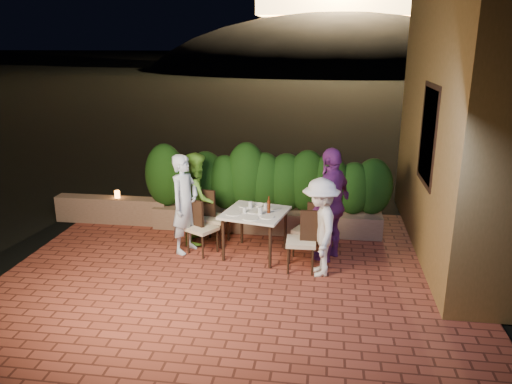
% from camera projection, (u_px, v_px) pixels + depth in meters
% --- Properties ---
extents(ground, '(400.00, 400.00, 0.00)m').
position_uv_depth(ground, '(232.00, 288.00, 7.16)').
color(ground, black).
rests_on(ground, ground).
extents(terrace_floor, '(7.00, 6.00, 0.15)m').
position_uv_depth(terrace_floor, '(238.00, 276.00, 7.65)').
color(terrace_floor, brown).
rests_on(terrace_floor, ground).
extents(building_wall, '(1.60, 5.00, 5.00)m').
position_uv_depth(building_wall, '(479.00, 99.00, 7.83)').
color(building_wall, olive).
rests_on(building_wall, ground).
extents(window_pane, '(0.08, 1.00, 1.40)m').
position_uv_depth(window_pane, '(430.00, 135.00, 7.61)').
color(window_pane, black).
rests_on(window_pane, building_wall).
extents(window_frame, '(0.06, 1.15, 1.55)m').
position_uv_depth(window_frame, '(429.00, 135.00, 7.61)').
color(window_frame, black).
rests_on(window_frame, building_wall).
extents(planter, '(4.20, 0.55, 0.40)m').
position_uv_depth(planter, '(266.00, 220.00, 9.25)').
color(planter, '#795F4D').
rests_on(planter, ground).
extents(hedge, '(4.00, 0.70, 1.10)m').
position_uv_depth(hedge, '(266.00, 181.00, 9.03)').
color(hedge, '#13360E').
rests_on(hedge, planter).
extents(parapet, '(2.20, 0.30, 0.50)m').
position_uv_depth(parapet, '(112.00, 210.00, 9.65)').
color(parapet, '#795F4D').
rests_on(parapet, ground).
extents(hill, '(52.00, 40.00, 22.00)m').
position_uv_depth(hill, '(334.00, 101.00, 64.89)').
color(hill, black).
rests_on(hill, ground).
extents(dining_table, '(1.13, 1.13, 0.75)m').
position_uv_depth(dining_table, '(255.00, 233.00, 8.12)').
color(dining_table, white).
rests_on(dining_table, ground).
extents(plate_nw, '(0.24, 0.24, 0.01)m').
position_uv_depth(plate_nw, '(233.00, 214.00, 7.90)').
color(plate_nw, white).
rests_on(plate_nw, dining_table).
extents(plate_sw, '(0.21, 0.21, 0.01)m').
position_uv_depth(plate_sw, '(245.00, 206.00, 8.27)').
color(plate_sw, white).
rests_on(plate_sw, dining_table).
extents(plate_ne, '(0.23, 0.23, 0.01)m').
position_uv_depth(plate_ne, '(267.00, 217.00, 7.75)').
color(plate_ne, white).
rests_on(plate_ne, dining_table).
extents(plate_se, '(0.20, 0.20, 0.01)m').
position_uv_depth(plate_se, '(275.00, 208.00, 8.15)').
color(plate_se, white).
rests_on(plate_se, dining_table).
extents(plate_centre, '(0.22, 0.22, 0.01)m').
position_uv_depth(plate_centre, '(253.00, 212.00, 7.99)').
color(plate_centre, white).
rests_on(plate_centre, dining_table).
extents(plate_front, '(0.24, 0.24, 0.01)m').
position_uv_depth(plate_front, '(251.00, 218.00, 7.69)').
color(plate_front, white).
rests_on(plate_front, dining_table).
extents(glass_nw, '(0.06, 0.06, 0.10)m').
position_uv_depth(glass_nw, '(244.00, 210.00, 7.93)').
color(glass_nw, silver).
rests_on(glass_nw, dining_table).
extents(glass_sw, '(0.06, 0.06, 0.11)m').
position_uv_depth(glass_sw, '(250.00, 205.00, 8.17)').
color(glass_sw, silver).
rests_on(glass_sw, dining_table).
extents(glass_ne, '(0.07, 0.07, 0.12)m').
position_uv_depth(glass_ne, '(260.00, 211.00, 7.85)').
color(glass_ne, silver).
rests_on(glass_ne, dining_table).
extents(glass_se, '(0.06, 0.06, 0.10)m').
position_uv_depth(glass_se, '(265.00, 206.00, 8.11)').
color(glass_se, silver).
rests_on(glass_se, dining_table).
extents(beer_bottle, '(0.05, 0.05, 0.28)m').
position_uv_depth(beer_bottle, '(269.00, 205.00, 7.91)').
color(beer_bottle, '#50200D').
rests_on(beer_bottle, dining_table).
extents(bowl, '(0.18, 0.18, 0.04)m').
position_uv_depth(bowl, '(259.00, 205.00, 8.27)').
color(bowl, white).
rests_on(bowl, dining_table).
extents(chair_left_front, '(0.57, 0.57, 0.89)m').
position_uv_depth(chair_left_front, '(202.00, 228.00, 8.17)').
color(chair_left_front, black).
rests_on(chair_left_front, ground).
extents(chair_left_back, '(0.52, 0.52, 0.94)m').
position_uv_depth(chair_left_back, '(214.00, 217.00, 8.59)').
color(chair_left_back, black).
rests_on(chair_left_back, ground).
extents(chair_right_front, '(0.46, 0.46, 0.96)m').
position_uv_depth(chair_right_front, '(301.00, 240.00, 7.55)').
color(chair_right_front, black).
rests_on(chair_right_front, ground).
extents(chair_right_back, '(0.56, 0.56, 0.92)m').
position_uv_depth(chair_right_back, '(308.00, 229.00, 8.07)').
color(chair_right_back, black).
rests_on(chair_right_back, ground).
extents(diner_blue, '(0.58, 0.70, 1.65)m').
position_uv_depth(diner_blue, '(185.00, 204.00, 8.15)').
color(diner_blue, silver).
rests_on(diner_blue, ground).
extents(diner_green, '(0.72, 0.86, 1.58)m').
position_uv_depth(diner_green, '(197.00, 197.00, 8.61)').
color(diner_green, '#72C83E').
rests_on(diner_green, ground).
extents(diner_white, '(0.69, 1.03, 1.49)m').
position_uv_depth(diner_white, '(320.00, 227.00, 7.34)').
color(diner_white, white).
rests_on(diner_white, ground).
extents(diner_purple, '(0.89, 1.15, 1.82)m').
position_uv_depth(diner_purple, '(331.00, 204.00, 7.85)').
color(diner_purple, '#682673').
rests_on(diner_purple, ground).
extents(parapet_lamp, '(0.10, 0.10, 0.14)m').
position_uv_depth(parapet_lamp, '(117.00, 194.00, 9.54)').
color(parapet_lamp, orange).
rests_on(parapet_lamp, parapet).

